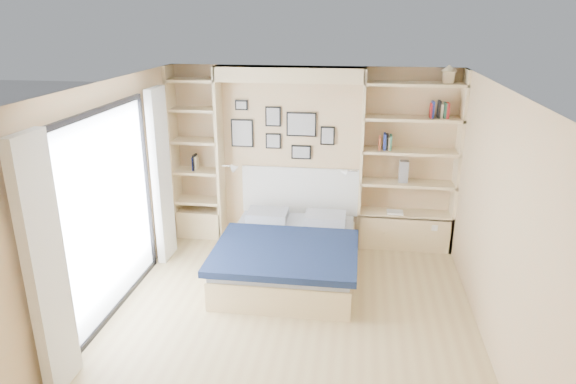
# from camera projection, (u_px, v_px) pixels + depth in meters

# --- Properties ---
(ground) EXTENTS (4.50, 4.50, 0.00)m
(ground) POSITION_uv_depth(u_px,v_px,m) (290.00, 319.00, 5.61)
(ground) COLOR tan
(ground) RESTS_ON ground
(room_shell) EXTENTS (4.50, 4.50, 4.50)m
(room_shell) POSITION_uv_depth(u_px,v_px,m) (277.00, 181.00, 6.73)
(room_shell) COLOR tan
(room_shell) RESTS_ON ground
(bed) EXTENTS (1.71, 2.27, 1.07)m
(bed) POSITION_uv_depth(u_px,v_px,m) (289.00, 254.00, 6.51)
(bed) COLOR beige
(bed) RESTS_ON ground
(photo_gallery) EXTENTS (1.48, 0.02, 0.82)m
(photo_gallery) POSITION_uv_depth(u_px,v_px,m) (280.00, 131.00, 7.22)
(photo_gallery) COLOR black
(photo_gallery) RESTS_ON ground
(reading_lamps) EXTENTS (1.92, 0.12, 0.15)m
(reading_lamps) POSITION_uv_depth(u_px,v_px,m) (289.00, 170.00, 7.16)
(reading_lamps) COLOR silver
(reading_lamps) RESTS_ON ground
(shelf_decor) EXTENTS (3.55, 0.23, 2.03)m
(shelf_decor) POSITION_uv_depth(u_px,v_px,m) (392.00, 130.00, 6.85)
(shelf_decor) COLOR #AD4A28
(shelf_decor) RESTS_ON ground
(deck_chair) EXTENTS (0.66, 0.92, 0.84)m
(deck_chair) POSITION_uv_depth(u_px,v_px,m) (63.00, 230.00, 6.92)
(deck_chair) COLOR tan
(deck_chair) RESTS_ON ground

